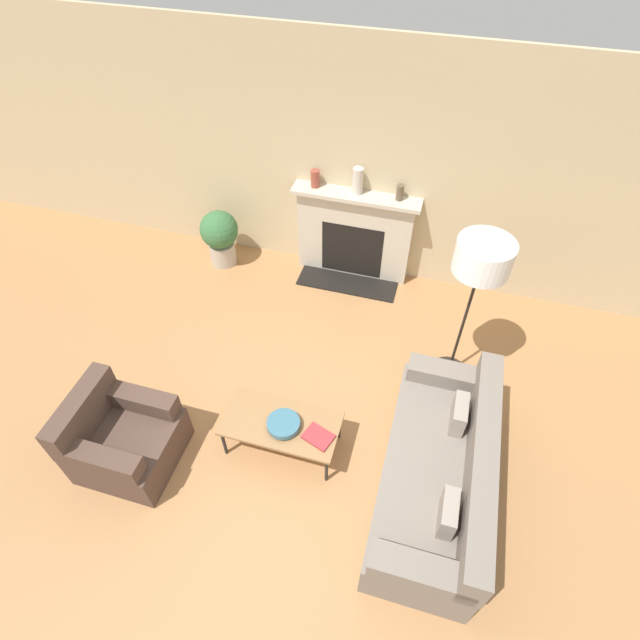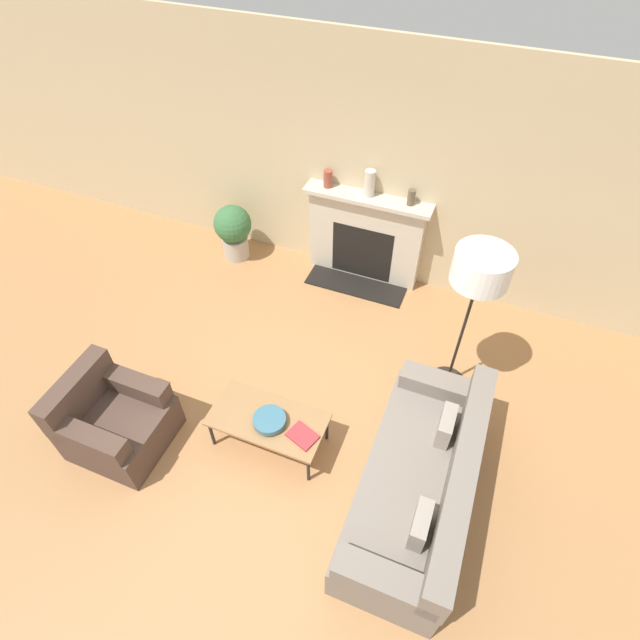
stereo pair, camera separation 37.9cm
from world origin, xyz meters
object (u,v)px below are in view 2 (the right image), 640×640
at_px(floor_lamp, 480,276).
at_px(bowl, 270,420).
at_px(fireplace, 365,238).
at_px(book, 302,436).
at_px(armchair_near, 114,421).
at_px(potted_plant, 233,229).
at_px(coffee_table, 268,420).
at_px(mantel_vase_left, 328,179).
at_px(couch, 421,483).
at_px(mantel_vase_center_right, 411,197).
at_px(mantel_vase_center_left, 370,183).

bearing_deg(floor_lamp, bowl, -135.86).
relative_size(fireplace, floor_lamp, 0.86).
distance_m(bowl, book, 0.34).
distance_m(fireplace, armchair_near, 3.55).
xyz_separation_m(armchair_near, potted_plant, (-0.30, 2.95, 0.13)).
xyz_separation_m(coffee_table, book, (0.38, -0.05, 0.04)).
bearing_deg(coffee_table, armchair_near, -159.46).
bearing_deg(mantel_vase_left, couch, -55.06).
bearing_deg(armchair_near, potted_plant, 5.80).
distance_m(mantel_vase_left, mantel_vase_center_right, 1.01).
bearing_deg(book, mantel_vase_center_left, 115.99).
height_order(fireplace, couch, fireplace).
bearing_deg(mantel_vase_center_left, couch, -62.72).
bearing_deg(bowl, book, -2.95).
distance_m(coffee_table, bowl, 0.10).
relative_size(mantel_vase_center_left, mantel_vase_center_right, 1.72).
distance_m(book, mantel_vase_left, 3.04).
xyz_separation_m(armchair_near, floor_lamp, (2.86, 1.87, 1.23)).
relative_size(coffee_table, book, 3.53).
bearing_deg(mantel_vase_left, coffee_table, -80.37).
height_order(armchair_near, bowl, armchair_near).
height_order(fireplace, bowl, fireplace).
height_order(coffee_table, book, book).
bearing_deg(potted_plant, coffee_table, -55.33).
height_order(armchair_near, mantel_vase_center_right, mantel_vase_center_right).
xyz_separation_m(floor_lamp, mantel_vase_center_right, (-0.93, 1.38, -0.26)).
distance_m(book, mantel_vase_center_right, 2.92).
bearing_deg(coffee_table, potted_plant, 124.67).
bearing_deg(couch, mantel_vase_center_right, -161.39).
bearing_deg(potted_plant, book, -50.38).
bearing_deg(mantel_vase_center_left, floor_lamp, -43.97).
xyz_separation_m(armchair_near, mantel_vase_center_right, (1.93, 3.25, 0.97)).
xyz_separation_m(bowl, potted_plant, (-1.72, 2.47, -0.01)).
bearing_deg(armchair_near, mantel_vase_center_left, -23.71).
height_order(bowl, mantel_vase_center_left, mantel_vase_center_left).
relative_size(book, mantel_vase_left, 1.46).
height_order(armchair_near, floor_lamp, floor_lamp).
height_order(mantel_vase_center_left, potted_plant, mantel_vase_center_left).
height_order(bowl, mantel_vase_left, mantel_vase_left).
bearing_deg(mantel_vase_left, mantel_vase_center_left, 0.00).
bearing_deg(armchair_near, couch, -80.77).
bearing_deg(armchair_near, fireplace, -23.79).
xyz_separation_m(book, mantel_vase_left, (-0.84, 2.79, 0.88)).
bearing_deg(coffee_table, couch, -2.03).
height_order(mantel_vase_center_right, potted_plant, mantel_vase_center_right).
bearing_deg(book, mantel_vase_left, 126.01).
bearing_deg(floor_lamp, mantel_vase_left, 144.59).
distance_m(floor_lamp, mantel_vase_center_right, 1.68).
height_order(armchair_near, mantel_vase_left, mantel_vase_left).
bearing_deg(coffee_table, book, -8.09).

